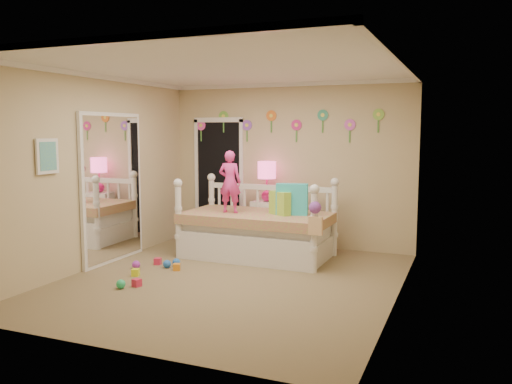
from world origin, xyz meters
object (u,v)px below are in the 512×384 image
at_px(nightstand, 267,224).
at_px(table_lamp, 267,175).
at_px(daybed, 257,217).
at_px(child, 230,182).

distance_m(nightstand, table_lamp, 0.79).
bearing_deg(table_lamp, nightstand, 0.00).
bearing_deg(daybed, nightstand, 100.93).
bearing_deg(table_lamp, child, -106.44).
xyz_separation_m(nightstand, table_lamp, (0.00, 0.00, 0.79)).
height_order(nightstand, table_lamp, table_lamp).
height_order(daybed, child, child).
xyz_separation_m(daybed, table_lamp, (-0.13, 0.72, 0.56)).
relative_size(daybed, nightstand, 2.98).
bearing_deg(table_lamp, daybed, -80.11).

